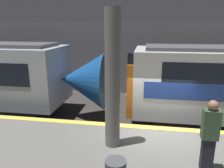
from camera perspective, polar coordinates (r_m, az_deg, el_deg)
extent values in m
plane|color=#33302D|center=(8.57, 12.10, -16.99)|extent=(120.00, 120.00, 0.00)
cube|color=#EAD14C|center=(7.94, 12.56, -11.20)|extent=(40.00, 0.30, 0.01)
cube|color=gray|center=(14.65, 11.34, 6.38)|extent=(50.00, 0.15, 4.77)
cylinder|color=slate|center=(6.07, 0.14, 0.76)|extent=(0.43, 0.43, 3.94)
cone|color=#195199|center=(10.65, -7.62, 1.04)|extent=(2.20, 2.69, 2.69)
sphere|color=#F2EFCC|center=(10.53, -2.58, -1.39)|extent=(0.20, 0.20, 0.20)
cube|color=orange|center=(10.25, 5.31, 0.07)|extent=(0.25, 2.96, 2.27)
cube|color=black|center=(10.02, 5.46, 6.34)|extent=(0.25, 2.66, 0.91)
sphere|color=#EA4C42|center=(9.73, 4.06, -3.16)|extent=(0.18, 0.18, 0.18)
sphere|color=#EA4C42|center=(11.02, 4.70, -0.99)|extent=(0.18, 0.18, 0.18)
cube|color=black|center=(6.06, 23.56, -16.45)|extent=(0.28, 0.20, 0.84)
cube|color=#3D5638|center=(5.71, 24.38, -9.66)|extent=(0.38, 0.24, 0.73)
sphere|color=#9E7051|center=(5.54, 24.92, -5.08)|extent=(0.24, 0.24, 0.24)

